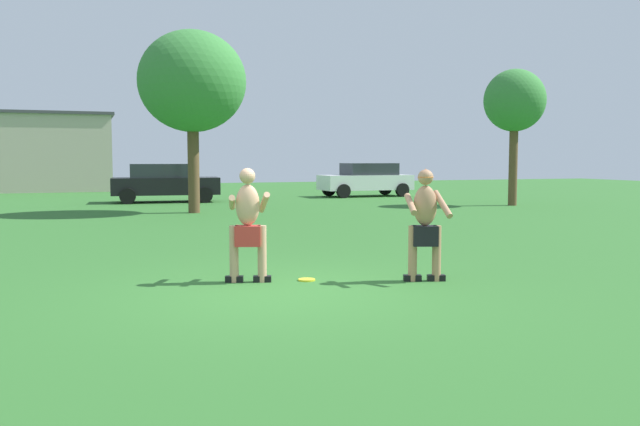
# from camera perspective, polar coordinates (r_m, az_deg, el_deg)

# --- Properties ---
(ground_plane) EXTENTS (80.00, 80.00, 0.00)m
(ground_plane) POSITION_cam_1_polar(r_m,az_deg,el_deg) (9.00, -3.31, -6.80)
(ground_plane) COLOR #2D6628
(player_with_cap) EXTENTS (0.68, 0.68, 1.65)m
(player_with_cap) POSITION_cam_1_polar(r_m,az_deg,el_deg) (9.76, 9.05, -0.62)
(player_with_cap) COLOR black
(player_with_cap) RESTS_ON ground_plane
(player_in_red) EXTENTS (0.67, 0.71, 1.66)m
(player_in_red) POSITION_cam_1_polar(r_m,az_deg,el_deg) (9.63, -6.24, -0.81)
(player_in_red) COLOR black
(player_in_red) RESTS_ON ground_plane
(frisbee) EXTENTS (0.25, 0.25, 0.03)m
(frisbee) POSITION_cam_1_polar(r_m,az_deg,el_deg) (9.80, -1.16, -5.77)
(frisbee) COLOR yellow
(frisbee) RESTS_ON ground_plane
(car_black_near_post) EXTENTS (4.43, 2.31, 1.58)m
(car_black_near_post) POSITION_cam_1_polar(r_m,az_deg,el_deg) (28.03, -13.27, 2.60)
(car_black_near_post) COLOR black
(car_black_near_post) RESTS_ON ground_plane
(car_white_far_end) EXTENTS (4.34, 2.10, 1.58)m
(car_white_far_end) POSITION_cam_1_polar(r_m,az_deg,el_deg) (31.53, 4.01, 2.94)
(car_white_far_end) COLOR white
(car_white_far_end) RESTS_ON ground_plane
(outbuilding_behind_lot) EXTENTS (8.53, 6.50, 4.30)m
(outbuilding_behind_lot) POSITION_cam_1_polar(r_m,az_deg,el_deg) (40.75, -23.44, 4.83)
(outbuilding_behind_lot) COLOR #B2A893
(outbuilding_behind_lot) RESTS_ON ground_plane
(tree_left_field) EXTENTS (2.32, 2.32, 5.18)m
(tree_left_field) POSITION_cam_1_polar(r_m,az_deg,el_deg) (26.51, 16.43, 9.17)
(tree_left_field) COLOR brown
(tree_left_field) RESTS_ON ground_plane
(tree_right_field) EXTENTS (3.52, 3.52, 5.97)m
(tree_right_field) POSITION_cam_1_polar(r_m,az_deg,el_deg) (22.41, -10.96, 11.01)
(tree_right_field) COLOR brown
(tree_right_field) RESTS_ON ground_plane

